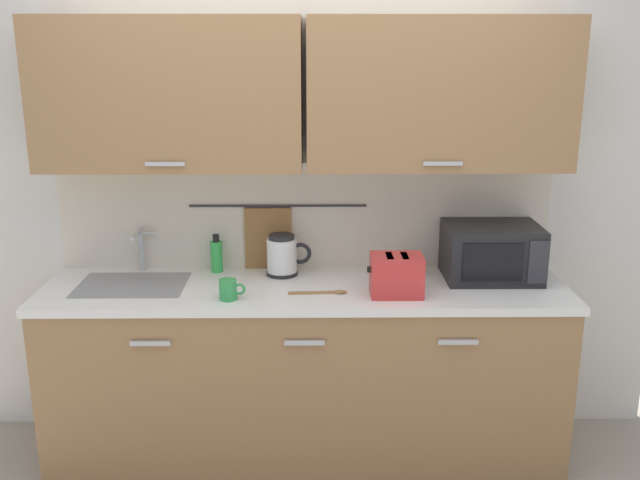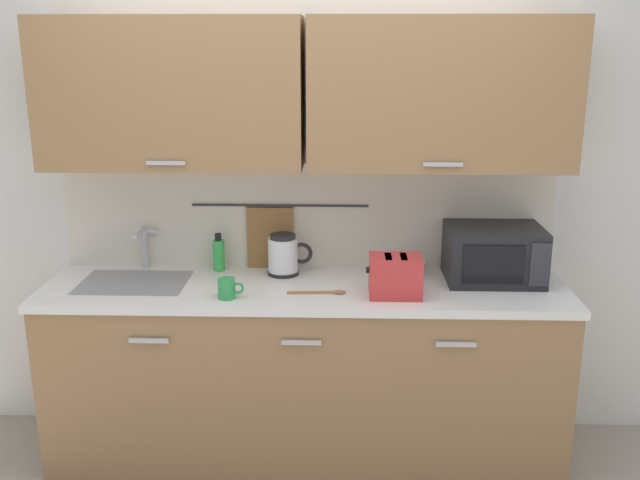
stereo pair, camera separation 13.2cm
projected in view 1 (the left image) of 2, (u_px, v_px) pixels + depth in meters
The scene contains 10 objects.
counter_unit at pixel (303, 369), 3.54m from camera, with size 2.53×0.64×0.90m.
back_wall_assembly at pixel (305, 150), 3.48m from camera, with size 3.70×0.41×2.50m.
sink_faucet at pixel (140, 244), 3.60m from camera, with size 0.09×0.17×0.22m.
microwave at pixel (492, 252), 3.50m from camera, with size 0.46×0.35×0.27m.
electric_kettle at pixel (283, 255), 3.56m from camera, with size 0.23×0.16×0.21m.
dish_soap_bottle at pixel (217, 255), 3.61m from camera, with size 0.06×0.06×0.20m.
mug_near_sink at pixel (229, 290), 3.23m from camera, with size 0.12×0.08×0.09m.
mixing_bowl at pixel (402, 266), 3.57m from camera, with size 0.21×0.21×0.08m.
toaster at pixel (397, 275), 3.28m from camera, with size 0.26×0.17×0.19m.
wooden_spoon at pixel (325, 292), 3.32m from camera, with size 0.28×0.04×0.01m.
Camera 1 is at (0.04, -2.94, 2.04)m, focal length 39.89 mm.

